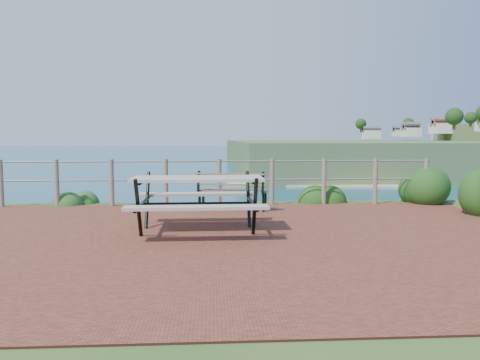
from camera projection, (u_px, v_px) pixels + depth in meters
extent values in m
cube|color=brown|center=(223.00, 239.00, 6.84)|extent=(10.00, 7.00, 0.12)
plane|color=#146F7B|center=(212.00, 141.00, 205.66)|extent=(1200.00, 1200.00, 0.00)
cylinder|color=#6B5B4C|center=(1.00, 183.00, 9.84)|extent=(0.10, 0.10, 1.00)
cylinder|color=#6B5B4C|center=(57.00, 183.00, 9.91)|extent=(0.10, 0.10, 1.00)
cylinder|color=#6B5B4C|center=(112.00, 183.00, 9.98)|extent=(0.10, 0.10, 1.00)
cylinder|color=#6B5B4C|center=(166.00, 182.00, 10.05)|extent=(0.10, 0.10, 1.00)
cylinder|color=#6B5B4C|center=(219.00, 182.00, 10.12)|extent=(0.10, 0.10, 1.00)
cylinder|color=#6B5B4C|center=(272.00, 182.00, 10.19)|extent=(0.10, 0.10, 1.00)
cylinder|color=#6B5B4C|center=(324.00, 181.00, 10.26)|extent=(0.10, 0.10, 1.00)
cylinder|color=#6B5B4C|center=(375.00, 181.00, 10.33)|extent=(0.10, 0.10, 1.00)
cylinder|color=#6B5B4C|center=(426.00, 181.00, 10.40)|extent=(0.10, 0.10, 1.00)
cylinder|color=slate|center=(219.00, 161.00, 10.08)|extent=(9.40, 0.04, 0.04)
cylinder|color=slate|center=(219.00, 180.00, 10.12)|extent=(9.40, 0.04, 0.04)
cube|color=gray|center=(198.00, 179.00, 7.22)|extent=(2.02, 0.85, 0.04)
cube|color=gray|center=(198.00, 200.00, 7.25)|extent=(2.01, 0.31, 0.04)
cube|color=gray|center=(198.00, 200.00, 7.25)|extent=(2.01, 0.31, 0.04)
cylinder|color=black|center=(198.00, 204.00, 7.25)|extent=(1.73, 0.07, 0.05)
cube|color=brown|center=(233.00, 191.00, 9.46)|extent=(1.46, 0.72, 0.03)
cube|color=brown|center=(233.00, 178.00, 9.43)|extent=(1.39, 0.48, 0.32)
cube|color=black|center=(233.00, 200.00, 9.47)|extent=(0.06, 0.06, 0.39)
cube|color=black|center=(233.00, 200.00, 9.47)|extent=(0.06, 0.06, 0.39)
cube|color=black|center=(233.00, 200.00, 9.47)|extent=(0.06, 0.06, 0.39)
cube|color=black|center=(233.00, 200.00, 9.47)|extent=(0.06, 0.06, 0.39)
ellipsoid|color=#1D3D12|center=(422.00, 202.00, 10.72)|extent=(0.96, 0.96, 1.37)
ellipsoid|color=#215924|center=(75.00, 204.00, 10.44)|extent=(0.80, 0.80, 0.56)
ellipsoid|color=#1D3D12|center=(319.00, 202.00, 10.79)|extent=(0.88, 0.88, 0.66)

